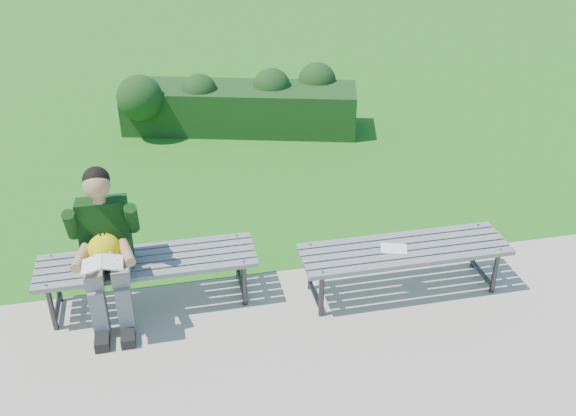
{
  "coord_description": "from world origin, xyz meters",
  "views": [
    {
      "loc": [
        -0.74,
        -4.77,
        3.49
      ],
      "look_at": [
        0.25,
        -0.14,
        0.77
      ],
      "focal_mm": 40.0,
      "sensor_mm": 36.0,
      "label": 1
    }
  ],
  "objects_px": {
    "bench_left": "(148,265)",
    "bench_right": "(404,253)",
    "paper_sheet": "(394,249)",
    "hedge": "(236,103)",
    "seated_boy": "(105,245)"
  },
  "relations": [
    {
      "from": "bench_right",
      "to": "paper_sheet",
      "type": "height_order",
      "value": "bench_right"
    },
    {
      "from": "bench_left",
      "to": "bench_right",
      "type": "height_order",
      "value": "same"
    },
    {
      "from": "hedge",
      "to": "bench_right",
      "type": "bearing_deg",
      "value": -77.31
    },
    {
      "from": "bench_right",
      "to": "seated_boy",
      "type": "relative_size",
      "value": 1.37
    },
    {
      "from": "hedge",
      "to": "bench_left",
      "type": "xyz_separation_m",
      "value": [
        -1.26,
        -3.71,
        0.04
      ]
    },
    {
      "from": "bench_right",
      "to": "paper_sheet",
      "type": "relative_size",
      "value": 6.97
    },
    {
      "from": "bench_right",
      "to": "hedge",
      "type": "bearing_deg",
      "value": 102.69
    },
    {
      "from": "hedge",
      "to": "seated_boy",
      "type": "xyz_separation_m",
      "value": [
        -1.56,
        -3.81,
        0.34
      ]
    },
    {
      "from": "bench_right",
      "to": "paper_sheet",
      "type": "bearing_deg",
      "value": 180.0
    },
    {
      "from": "seated_boy",
      "to": "paper_sheet",
      "type": "distance_m",
      "value": 2.38
    },
    {
      "from": "hedge",
      "to": "seated_boy",
      "type": "height_order",
      "value": "seated_boy"
    },
    {
      "from": "bench_right",
      "to": "seated_boy",
      "type": "height_order",
      "value": "seated_boy"
    },
    {
      "from": "bench_right",
      "to": "seated_boy",
      "type": "xyz_separation_m",
      "value": [
        -2.46,
        0.18,
        0.3
      ]
    },
    {
      "from": "bench_right",
      "to": "bench_left",
      "type": "bearing_deg",
      "value": 172.61
    },
    {
      "from": "hedge",
      "to": "seated_boy",
      "type": "relative_size",
      "value": 2.52
    }
  ]
}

